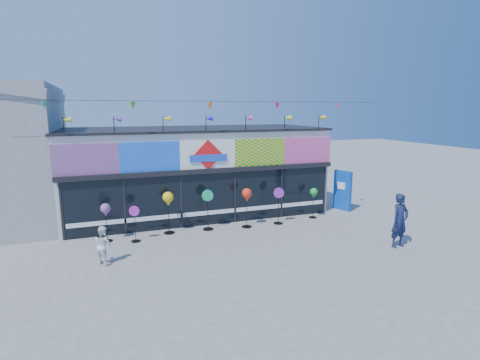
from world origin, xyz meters
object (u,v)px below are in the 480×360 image
spinner_0 (106,211)px  spinner_5 (279,205)px  blue_sign (342,190)px  spinner_6 (314,194)px  spinner_1 (135,223)px  spinner_3 (208,209)px  adult_man (400,221)px  spinner_4 (247,196)px  child (103,245)px  spinner_2 (168,200)px

spinner_0 → spinner_5: (7.14, -0.19, -0.35)m
blue_sign → spinner_6: (-2.10, -0.74, 0.14)m
spinner_1 → spinner_5: (6.13, 0.21, 0.11)m
blue_sign → spinner_3: 7.19m
spinner_5 → adult_man: adult_man is taller
spinner_3 → spinner_4: spinner_3 is taller
blue_sign → spinner_3: bearing=168.0°
spinner_0 → child: size_ratio=1.19×
spinner_0 → spinner_4: spinner_4 is taller
blue_sign → spinner_2: (-8.77, -0.68, 0.39)m
spinner_3 → spinner_5: size_ratio=1.06×
spinner_2 → adult_man: bearing=-29.7°
spinner_3 → spinner_6: size_ratio=1.20×
blue_sign → spinner_4: 5.61m
spinner_6 → child: 9.48m
spinner_2 → child: 3.50m
blue_sign → adult_man: size_ratio=1.00×
spinner_1 → spinner_6: bearing=3.5°
spinner_1 → spinner_3: 3.03m
spinner_0 → child: spinner_0 is taller
spinner_6 → adult_man: adult_man is taller
spinner_1 → spinner_0: bearing=158.8°
spinner_1 → spinner_2: size_ratio=0.81×
spinner_2 → blue_sign: bearing=4.4°
spinner_4 → child: 6.16m
spinner_3 → child: (-4.14, -2.23, -0.27)m
spinner_0 → spinner_3: bearing=1.1°
spinner_2 → spinner_5: 4.80m
blue_sign → spinner_2: bearing=166.4°
spinner_3 → spinner_6: spinner_3 is taller
adult_man → child: (-10.21, 2.08, -0.36)m
spinner_0 → spinner_4: bearing=-1.8°
spinner_6 → child: bearing=-166.3°
spinner_2 → adult_man: (7.69, -4.39, -0.39)m
spinner_2 → spinner_5: spinner_2 is taller
spinner_1 → spinner_6: size_ratio=0.99×
spinner_0 → spinner_5: bearing=-1.5°
spinner_6 → adult_man: 4.45m
spinner_4 → spinner_3: bearing=171.4°
spinner_4 → spinner_2: bearing=174.3°
blue_sign → spinner_3: (-7.15, -0.76, -0.09)m
spinner_4 → spinner_5: size_ratio=1.05×
child → spinner_1: bearing=-70.8°
spinner_5 → child: bearing=-164.8°
spinner_2 → spinner_6: 6.68m
spinner_3 → spinner_5: bearing=-4.7°
spinner_0 → child: (-0.13, -2.16, -0.57)m
spinner_3 → child: spinner_3 is taller
spinner_6 → spinner_5: bearing=-171.8°
spinner_1 → spinner_2: spinner_2 is taller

